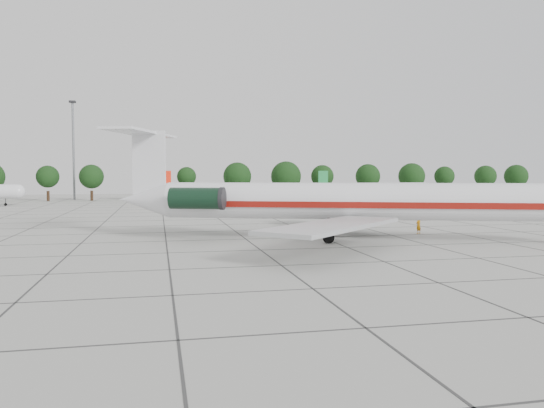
% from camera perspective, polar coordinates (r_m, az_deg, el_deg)
% --- Properties ---
extents(ground, '(260.00, 260.00, 0.00)m').
position_cam_1_polar(ground, '(54.28, -2.83, -3.79)').
color(ground, '#A8A8A0').
rests_on(ground, ground).
extents(apron_joints, '(170.00, 170.00, 0.02)m').
position_cam_1_polar(apron_joints, '(69.03, -4.85, -2.28)').
color(apron_joints, '#383838').
rests_on(apron_joints, ground).
extents(main_airliner, '(46.44, 35.28, 11.20)m').
position_cam_1_polar(main_airliner, '(53.83, 6.98, 0.35)').
color(main_airliner, silver).
rests_on(main_airliner, ground).
extents(ground_crew, '(0.82, 0.71, 1.89)m').
position_cam_1_polar(ground_crew, '(61.36, 15.49, -2.21)').
color(ground_crew, '#B9710A').
rests_on(ground_crew, ground).
extents(bg_airliner_c, '(28.24, 27.20, 7.40)m').
position_cam_1_polar(bg_airliner_c, '(127.49, -5.37, 1.56)').
color(bg_airliner_c, silver).
rests_on(bg_airliner_c, ground).
extents(bg_airliner_d, '(28.24, 27.20, 7.40)m').
position_cam_1_polar(bg_airliner_d, '(133.72, 10.93, 1.59)').
color(bg_airliner_d, silver).
rests_on(bg_airliner_d, ground).
extents(tree_line, '(249.86, 8.44, 10.22)m').
position_cam_1_polar(tree_line, '(138.19, -13.40, 2.89)').
color(tree_line, '#332114').
rests_on(tree_line, ground).
extents(floodlight_mast, '(1.60, 1.60, 25.45)m').
position_cam_1_polar(floodlight_mast, '(146.91, -20.59, 6.02)').
color(floodlight_mast, slate).
rests_on(floodlight_mast, ground).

